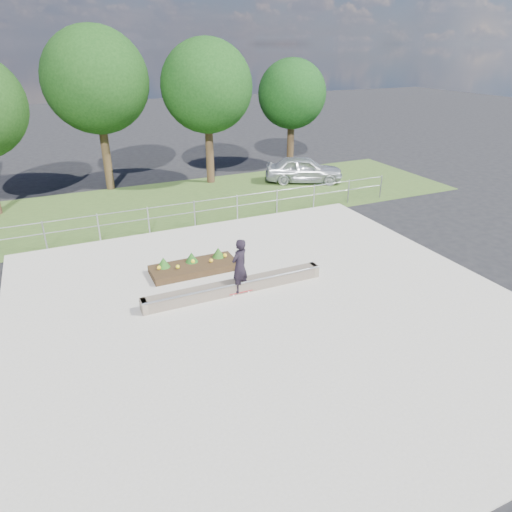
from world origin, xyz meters
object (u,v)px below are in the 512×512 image
(grind_ledge, at_px, (235,287))
(parked_car, at_px, (304,169))
(planter_bed, at_px, (194,266))
(skateboarder, at_px, (240,266))

(grind_ledge, relative_size, parked_car, 1.37)
(grind_ledge, relative_size, planter_bed, 2.00)
(grind_ledge, xyz_separation_m, parked_car, (8.54, 10.52, 0.48))
(grind_ledge, bearing_deg, skateboarder, -42.27)
(skateboarder, bearing_deg, grind_ledge, 137.73)
(grind_ledge, height_order, planter_bed, planter_bed)
(planter_bed, distance_m, parked_car, 12.57)
(planter_bed, bearing_deg, skateboarder, -68.28)
(skateboarder, xyz_separation_m, parked_car, (8.42, 10.63, -0.28))
(skateboarder, bearing_deg, parked_car, 51.61)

